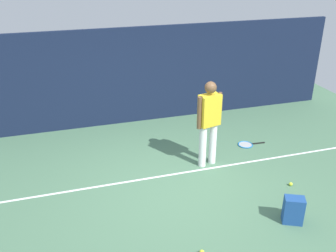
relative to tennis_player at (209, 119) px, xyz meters
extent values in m
plane|color=#4C7556|center=(-0.84, -0.54, -0.97)|extent=(12.00, 12.00, 0.00)
cube|color=#141E38|center=(-0.84, 2.46, 0.17)|extent=(10.00, 0.10, 2.28)
cube|color=white|center=(-0.84, -0.18, -0.96)|extent=(9.00, 0.05, 0.00)
cylinder|color=white|center=(-0.12, -0.03, -0.54)|extent=(0.14, 0.14, 0.85)
cylinder|color=white|center=(0.12, 0.03, -0.54)|extent=(0.14, 0.14, 0.85)
cube|color=yellow|center=(0.00, 0.00, 0.18)|extent=(0.44, 0.31, 0.60)
sphere|color=brown|center=(0.00, 0.00, 0.62)|extent=(0.22, 0.22, 0.22)
cylinder|color=brown|center=(-0.21, -0.05, 0.17)|extent=(0.09, 0.09, 0.62)
cylinder|color=brown|center=(0.21, 0.05, 0.17)|extent=(0.09, 0.09, 0.62)
cylinder|color=black|center=(1.40, 0.47, -0.95)|extent=(0.30, 0.05, 0.03)
torus|color=#1E72BF|center=(1.10, 0.49, -0.95)|extent=(0.34, 0.34, 0.02)
cylinder|color=#B2B2B2|center=(1.10, 0.49, -0.95)|extent=(0.29, 0.29, 0.00)
cube|color=#1E478C|center=(0.60, -2.01, -0.75)|extent=(0.36, 0.31, 0.44)
cube|color=navy|center=(0.66, -1.89, -0.83)|extent=(0.23, 0.17, 0.20)
sphere|color=#CCE033|center=(-0.99, -2.25, -0.93)|extent=(0.07, 0.07, 0.07)
sphere|color=#CCE033|center=(1.15, -1.14, -0.93)|extent=(0.07, 0.07, 0.07)
camera|label=1|loc=(-2.60, -5.95, 2.86)|focal=40.45mm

